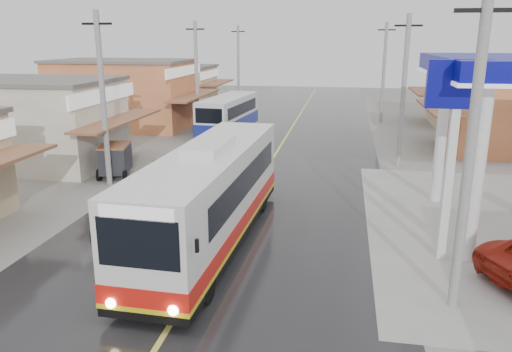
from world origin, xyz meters
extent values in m
plane|color=slate|center=(0.00, 0.00, 0.00)|extent=(120.00, 120.00, 0.00)
cube|color=black|center=(0.00, 15.00, 0.01)|extent=(12.00, 90.00, 0.02)
cube|color=#D8CC4C|center=(0.00, 15.00, 0.02)|extent=(0.15, 90.00, 0.01)
cylinder|color=white|center=(8.00, 9.00, 2.75)|extent=(0.44, 0.44, 5.50)
cylinder|color=white|center=(8.00, 3.00, 2.75)|extent=(0.44, 0.44, 5.50)
cube|color=white|center=(7.20, 3.00, 3.00)|extent=(0.25, 0.25, 6.00)
cube|color=#090A81|center=(7.20, 3.00, 5.50)|extent=(1.80, 0.30, 1.40)
cube|color=silver|center=(-0.31, 2.94, 1.90)|extent=(2.72, 11.19, 2.73)
cube|color=black|center=(-0.31, 2.94, 0.44)|extent=(2.74, 11.21, 0.28)
cube|color=red|center=(-0.31, 2.94, 0.90)|extent=(2.76, 11.23, 0.51)
cube|color=yellow|center=(-0.31, 2.94, 0.59)|extent=(2.77, 11.24, 0.13)
cube|color=black|center=(-0.30, 3.41, 2.20)|extent=(2.68, 8.88, 0.93)
cube|color=black|center=(-0.52, -2.56, 2.29)|extent=(2.02, 0.19, 1.20)
cube|color=black|center=(-0.11, 8.45, 2.29)|extent=(2.02, 0.19, 1.02)
cube|color=white|center=(-0.52, -2.56, 3.03)|extent=(1.82, 0.19, 0.32)
cube|color=silver|center=(-0.31, 2.94, 3.40)|extent=(1.21, 2.82, 0.28)
cylinder|color=black|center=(-1.46, -0.91, 0.53)|extent=(0.36, 1.03, 1.02)
cylinder|color=black|center=(0.55, -0.98, 0.53)|extent=(0.36, 1.03, 1.02)
cylinder|color=black|center=(-1.19, 6.50, 0.53)|extent=(0.36, 1.03, 1.02)
cylinder|color=black|center=(0.82, 6.42, 0.53)|extent=(0.36, 1.03, 1.02)
sphere|color=#FFF2CC|center=(-1.31, -2.60, 0.71)|extent=(0.27, 0.27, 0.26)
sphere|color=#FFF2CC|center=(0.27, -2.66, 0.71)|extent=(0.27, 0.27, 0.26)
cube|color=black|center=(-1.81, -2.26, 2.24)|extent=(0.08, 0.08, 0.32)
cube|color=black|center=(0.80, -2.36, 2.24)|extent=(0.08, 0.08, 0.32)
cube|color=silver|center=(-4.29, 22.71, 1.59)|extent=(2.93, 8.25, 2.25)
cube|color=navy|center=(-4.29, 22.71, 0.83)|extent=(2.97, 8.30, 0.90)
cube|color=black|center=(-4.29, 22.71, 1.91)|extent=(2.84, 6.92, 0.81)
cube|color=black|center=(-4.67, 18.74, 1.91)|extent=(1.86, 0.30, 0.99)
cylinder|color=black|center=(-5.52, 19.94, 0.47)|extent=(0.35, 0.92, 0.90)
cylinder|color=black|center=(-3.61, 19.76, 0.47)|extent=(0.35, 0.92, 0.90)
cylinder|color=black|center=(-4.96, 25.66, 0.47)|extent=(0.35, 0.92, 0.90)
cylinder|color=black|center=(-3.06, 25.48, 0.47)|extent=(0.35, 0.92, 0.90)
imported|color=black|center=(-3.51, 6.48, 0.50)|extent=(1.06, 1.99, 0.99)
imported|color=#276521|center=(-3.51, 6.26, 1.21)|extent=(0.67, 0.52, 1.65)
cube|color=#26262D|center=(-7.24, 10.28, 0.94)|extent=(1.69, 2.21, 1.28)
cube|color=brown|center=(-7.24, 10.28, 1.63)|extent=(1.75, 2.27, 0.10)
cylinder|color=black|center=(-7.75, 9.45, 0.30)|extent=(0.31, 0.62, 0.59)
cylinder|color=black|center=(-8.06, 10.79, 0.30)|extent=(0.31, 0.62, 0.59)
cylinder|color=black|center=(-6.46, 9.55, 0.30)|extent=(0.25, 0.60, 0.59)
camera|label=1|loc=(3.95, -12.46, 6.81)|focal=35.00mm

